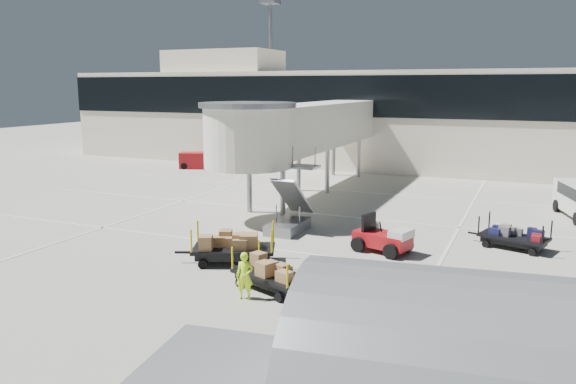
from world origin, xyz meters
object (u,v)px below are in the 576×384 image
ground_worker (245,276)px  belt_loader (201,160)px  box_cart_near (274,274)px  box_cart_far (233,248)px  suitcase_cart (512,237)px  baggage_tug (384,239)px

ground_worker → belt_loader: (-17.08, 24.38, -0.11)m
box_cart_near → box_cart_far: size_ratio=0.89×
suitcase_cart → box_cart_near: size_ratio=0.98×
box_cart_near → baggage_tug: bearing=88.9°
belt_loader → baggage_tug: bearing=-61.6°
suitcase_cart → belt_loader: (-24.81, 14.65, 0.19)m
box_cart_near → belt_loader: bearing=148.1°
box_cart_far → belt_loader: 25.95m
baggage_tug → suitcase_cart: bearing=46.5°
belt_loader → box_cart_near: bearing=-73.3°
baggage_tug → ground_worker: 7.50m
ground_worker → baggage_tug: bearing=53.2°
baggage_tug → belt_loader: belt_loader is taller
baggage_tug → box_cart_near: bearing=-95.4°
box_cart_near → ground_worker: size_ratio=2.23×
baggage_tug → box_cart_near: size_ratio=0.74×
baggage_tug → suitcase_cart: size_ratio=0.75×
box_cart_near → box_cart_far: bearing=164.5°
suitcase_cart → ground_worker: 12.44m
ground_worker → belt_loader: bearing=110.6°
box_cart_near → ground_worker: (-0.50, -1.14, 0.24)m
suitcase_cart → belt_loader: belt_loader is taller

